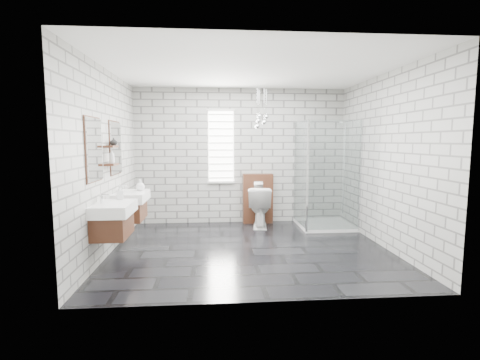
{
  "coord_description": "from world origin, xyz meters",
  "views": [
    {
      "loc": [
        -0.56,
        -5.2,
        1.66
      ],
      "look_at": [
        -0.13,
        0.35,
        1.03
      ],
      "focal_mm": 26.0,
      "sensor_mm": 36.0,
      "label": 1
    }
  ],
  "objects": [
    {
      "name": "wall_back",
      "position": [
        0.0,
        1.81,
        1.35
      ],
      "size": [
        4.2,
        0.02,
        2.7
      ],
      "primitive_type": "cube",
      "color": "#A7A7A2",
      "rests_on": "floor"
    },
    {
      "name": "ceiling",
      "position": [
        0.0,
        0.0,
        2.71
      ],
      "size": [
        4.2,
        3.6,
        0.02
      ],
      "primitive_type": "cube",
      "color": "white",
      "rests_on": "wall_back"
    },
    {
      "name": "wall_left",
      "position": [
        -2.11,
        0.0,
        1.35
      ],
      "size": [
        0.02,
        3.6,
        2.7
      ],
      "primitive_type": "cube",
      "color": "#A7A7A2",
      "rests_on": "floor"
    },
    {
      "name": "soap_bottle_b",
      "position": [
        -1.75,
        0.54,
        0.94
      ],
      "size": [
        0.19,
        0.19,
        0.18
      ],
      "primitive_type": "imported",
      "rotation": [
        0.0,
        0.0,
        -0.38
      ],
      "color": "#B2B2B2",
      "rests_on": "vanity_right"
    },
    {
      "name": "wall_front",
      "position": [
        0.0,
        -1.81,
        1.35
      ],
      "size": [
        4.2,
        0.02,
        2.7
      ],
      "primitive_type": "cube",
      "color": "#A7A7A2",
      "rests_on": "floor"
    },
    {
      "name": "vanity_left",
      "position": [
        -1.91,
        -0.61,
        0.76
      ],
      "size": [
        0.47,
        0.7,
        1.57
      ],
      "color": "#4B2717",
      "rests_on": "wall_left"
    },
    {
      "name": "soap_bottle_a",
      "position": [
        -1.86,
        -0.32,
        0.95
      ],
      "size": [
        0.11,
        0.11,
        0.19
      ],
      "primitive_type": "imported",
      "rotation": [
        0.0,
        0.0,
        0.31
      ],
      "color": "#B2B2B2",
      "rests_on": "vanity_left"
    },
    {
      "name": "soap_bottle_c",
      "position": [
        -2.02,
        -0.06,
        1.44
      ],
      "size": [
        0.1,
        0.1,
        0.21
      ],
      "primitive_type": "imported",
      "rotation": [
        0.0,
        0.0,
        0.28
      ],
      "color": "#B2B2B2",
      "rests_on": "shelf_lower"
    },
    {
      "name": "floor",
      "position": [
        0.0,
        0.0,
        -0.01
      ],
      "size": [
        4.2,
        3.6,
        0.02
      ],
      "primitive_type": "cube",
      "color": "black",
      "rests_on": "ground"
    },
    {
      "name": "vanity_right",
      "position": [
        -1.91,
        0.4,
        0.76
      ],
      "size": [
        0.47,
        0.7,
        1.57
      ],
      "color": "#4B2717",
      "rests_on": "wall_left"
    },
    {
      "name": "toilet",
      "position": [
        0.34,
        1.39,
        0.39
      ],
      "size": [
        0.54,
        0.82,
        0.79
      ],
      "primitive_type": "imported",
      "rotation": [
        0.0,
        0.0,
        3.01
      ],
      "color": "white",
      "rests_on": "floor"
    },
    {
      "name": "pendant_cluster",
      "position": [
        0.35,
        1.38,
        2.05
      ],
      "size": [
        0.28,
        0.24,
        0.82
      ],
      "color": "silver",
      "rests_on": "ceiling"
    },
    {
      "name": "shelf_upper",
      "position": [
        -2.03,
        -0.05,
        1.58
      ],
      "size": [
        0.14,
        0.3,
        0.03
      ],
      "primitive_type": "cube",
      "color": "#4B2717",
      "rests_on": "wall_left"
    },
    {
      "name": "shower_enclosure",
      "position": [
        1.5,
        1.18,
        0.5
      ],
      "size": [
        1.0,
        1.0,
        2.03
      ],
      "color": "white",
      "rests_on": "floor"
    },
    {
      "name": "window",
      "position": [
        -0.4,
        1.78,
        1.55
      ],
      "size": [
        0.56,
        0.05,
        1.48
      ],
      "color": "white",
      "rests_on": "wall_back"
    },
    {
      "name": "shelf_lower",
      "position": [
        -2.03,
        -0.05,
        1.32
      ],
      "size": [
        0.14,
        0.3,
        0.03
      ],
      "primitive_type": "cube",
      "color": "#4B2717",
      "rests_on": "wall_left"
    },
    {
      "name": "flush_plate",
      "position": [
        0.34,
        1.6,
        0.8
      ],
      "size": [
        0.18,
        0.01,
        0.12
      ],
      "primitive_type": "cube",
      "color": "silver",
      "rests_on": "cistern_panel"
    },
    {
      "name": "vase",
      "position": [
        -2.02,
        0.07,
        1.65
      ],
      "size": [
        0.13,
        0.13,
        0.11
      ],
      "primitive_type": "imported",
      "rotation": [
        0.0,
        0.0,
        0.22
      ],
      "color": "#B2B2B2",
      "rests_on": "shelf_upper"
    },
    {
      "name": "wall_right",
      "position": [
        2.11,
        0.0,
        1.35
      ],
      "size": [
        0.02,
        3.6,
        2.7
      ],
      "primitive_type": "cube",
      "color": "#A7A7A2",
      "rests_on": "floor"
    },
    {
      "name": "cistern_panel",
      "position": [
        0.34,
        1.7,
        0.5
      ],
      "size": [
        0.6,
        0.2,
        1.0
      ],
      "primitive_type": "cube",
      "color": "#4B2717",
      "rests_on": "floor"
    }
  ]
}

